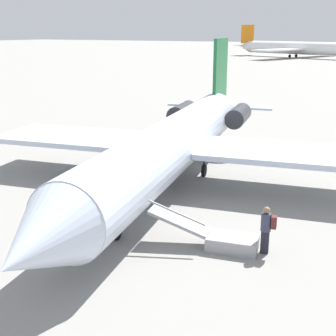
{
  "coord_description": "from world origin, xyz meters",
  "views": [
    {
      "loc": [
        19.67,
        11.04,
        7.58
      ],
      "look_at": [
        2.87,
        1.46,
        1.88
      ],
      "focal_mm": 50.0,
      "sensor_mm": 36.0,
      "label": 1
    }
  ],
  "objects": [
    {
      "name": "airplane_far_left",
      "position": [
        -119.43,
        -23.78,
        2.78
      ],
      "size": [
        36.97,
        47.01,
        9.34
      ],
      "rotation": [
        0.0,
        0.0,
        1.24
      ],
      "color": "white",
      "rests_on": "ground"
    },
    {
      "name": "ground_plane",
      "position": [
        0.0,
        0.0,
        0.0
      ],
      "size": [
        600.0,
        600.0,
        0.0
      ],
      "primitive_type": "plane",
      "color": "gray"
    },
    {
      "name": "boarding_stairs",
      "position": [
        5.29,
        5.05,
        0.38
      ],
      "size": [
        1.82,
        4.14,
        1.74
      ],
      "rotation": [
        0.0,
        0.0,
        -1.37
      ],
      "color": "#99999E",
      "rests_on": "ground"
    },
    {
      "name": "passenger",
      "position": [
        4.88,
        6.58,
        1.0
      ],
      "size": [
        0.39,
        0.56,
        1.74
      ],
      "rotation": [
        0.0,
        0.0,
        -1.37
      ],
      "color": "#23232D",
      "rests_on": "ground"
    },
    {
      "name": "airplane_main",
      "position": [
        -0.9,
        -0.18,
        2.12
      ],
      "size": [
        27.11,
        20.51,
        7.07
      ],
      "rotation": [
        0.0,
        0.0,
        0.2
      ],
      "color": "silver",
      "rests_on": "ground"
    }
  ]
}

